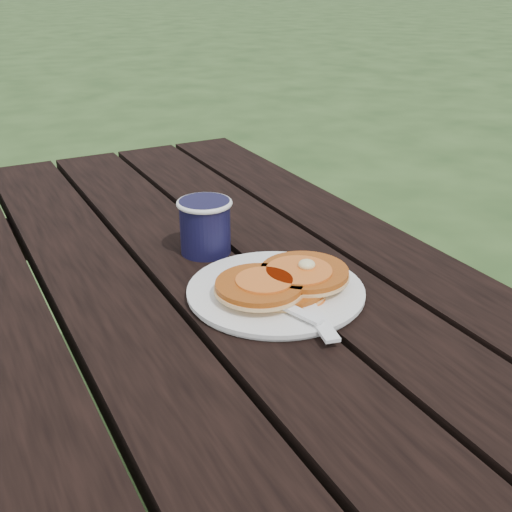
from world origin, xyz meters
name	(u,v)px	position (x,y,z in m)	size (l,w,h in m)	color
plate	(276,292)	(0.06, 0.07, 0.76)	(0.25, 0.25, 0.01)	white
pancake_stack	(284,281)	(0.07, 0.06, 0.77)	(0.20, 0.13, 0.04)	#B55214
knife	(309,306)	(0.07, 0.00, 0.76)	(0.02, 0.18, 0.01)	white
fork	(288,307)	(0.04, 0.00, 0.77)	(0.03, 0.16, 0.01)	white
coffee_cup	(205,223)	(0.03, 0.25, 0.80)	(0.09, 0.09, 0.09)	black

